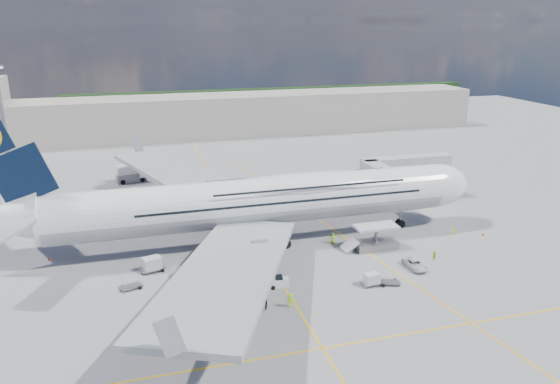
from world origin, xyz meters
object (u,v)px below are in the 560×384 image
object	(u,v)px
dolly_row_a	(131,286)
dolly_back	(152,264)
dolly_nose_near	(389,282)
cone_wing_left_inner	(185,206)
cone_wing_right_inner	(205,317)
service_van	(415,264)
dolly_nose_far	(372,279)
cargo_loader	(374,241)
cone_nose	(483,234)
baggage_tug	(279,282)
catering_truck_inner	(208,197)
cone_tail	(49,259)
light_mast	(5,131)
cone_wing_left_outer	(198,198)
dolly_row_b	(180,276)
crew_nose	(454,232)
crew_tug	(290,300)
crew_wing	(228,295)
airliner	(257,201)
crew_loader	(434,256)
catering_truck_outer	(131,174)
crew_van	(333,238)
cone_wing_right_outer	(170,347)
jet_bridge	(398,169)
dolly_row_c	(187,278)

from	to	relation	value
dolly_row_a	dolly_back	world-z (taller)	dolly_back
dolly_nose_near	cone_wing_left_inner	size ratio (longest dim) A/B	6.36
dolly_back	cone_wing_right_inner	size ratio (longest dim) A/B	6.63
service_van	dolly_row_a	bearing A→B (deg)	172.51
dolly_nose_far	cone_wing_left_inner	distance (m)	43.01
cargo_loader	cone_nose	xyz separation A→B (m)	(19.23, -0.15, -0.98)
baggage_tug	cone_wing_right_inner	bearing A→B (deg)	-146.32
catering_truck_inner	cone_tail	world-z (taller)	catering_truck_inner
light_mast	cone_wing_left_outer	size ratio (longest dim) A/B	44.61
dolly_row_b	service_van	bearing A→B (deg)	-23.04
catering_truck_inner	crew_nose	distance (m)	43.56
baggage_tug	crew_tug	distance (m)	5.38
baggage_tug	cone_tail	bearing A→B (deg)	156.83
crew_wing	crew_tug	bearing A→B (deg)	-126.75
airliner	crew_loader	xyz separation A→B (m)	(22.90, -13.74, -6.10)
cargo_loader	cone_nose	world-z (taller)	cargo_loader
light_mast	dolly_row_b	world-z (taller)	light_mast
dolly_back	catering_truck_inner	size ratio (longest dim) A/B	0.50
cargo_loader	crew_wing	distance (m)	26.50
catering_truck_inner	catering_truck_outer	size ratio (longest dim) A/B	1.09
dolly_row_a	dolly_nose_near	size ratio (longest dim) A/B	1.00
baggage_tug	dolly_nose_near	bearing A→B (deg)	-5.85
crew_loader	cone_wing_left_inner	world-z (taller)	crew_loader
crew_van	crew_tug	size ratio (longest dim) A/B	0.92
crew_loader	crew_tug	xyz separation A→B (m)	(-23.92, -6.99, 0.18)
cone_wing_left_outer	cone_wing_right_outer	bearing A→B (deg)	-101.10
dolly_nose_near	catering_truck_inner	xyz separation A→B (m)	(-18.15, 37.14, 1.75)
dolly_nose_far	service_van	xyz separation A→B (m)	(8.06, 3.02, -0.29)
crew_tug	cone_tail	world-z (taller)	crew_tug
jet_bridge	service_van	size ratio (longest dim) A/B	4.25
dolly_row_c	dolly_nose_near	bearing A→B (deg)	-27.60
service_van	crew_wing	world-z (taller)	crew_wing
airliner	crew_wing	bearing A→B (deg)	-114.70
dolly_nose_near	crew_loader	size ratio (longest dim) A/B	2.05
baggage_tug	cone_wing_right_outer	xyz separation A→B (m)	(-14.91, -10.41, -0.44)
dolly_row_a	dolly_back	xyz separation A→B (m)	(2.99, 4.46, 0.80)
cone_wing_left_inner	cone_wing_right_inner	size ratio (longest dim) A/B	0.90
dolly_row_a	crew_wing	bearing A→B (deg)	-50.82
service_van	cone_wing_left_outer	bearing A→B (deg)	121.91
cone_nose	dolly_row_c	bearing A→B (deg)	-176.81
cone_wing_right_inner	catering_truck_inner	bearing A→B (deg)	80.56
light_mast	cone_wing_right_inner	distance (m)	64.01
dolly_row_c	cone_wing_right_inner	xyz separation A→B (m)	(0.83, -10.71, -0.07)
dolly_back	baggage_tug	bearing A→B (deg)	-47.06
crew_nose	cone_wing_left_outer	world-z (taller)	crew_nose
crew_nose	cone_wing_left_outer	distance (m)	47.90
cone_wing_left_outer	light_mast	bearing A→B (deg)	162.66
cargo_loader	dolly_back	size ratio (longest dim) A/B	2.36
cone_nose	cone_wing_right_inner	bearing A→B (deg)	-164.15
light_mast	cargo_loader	bearing A→B (deg)	-36.54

